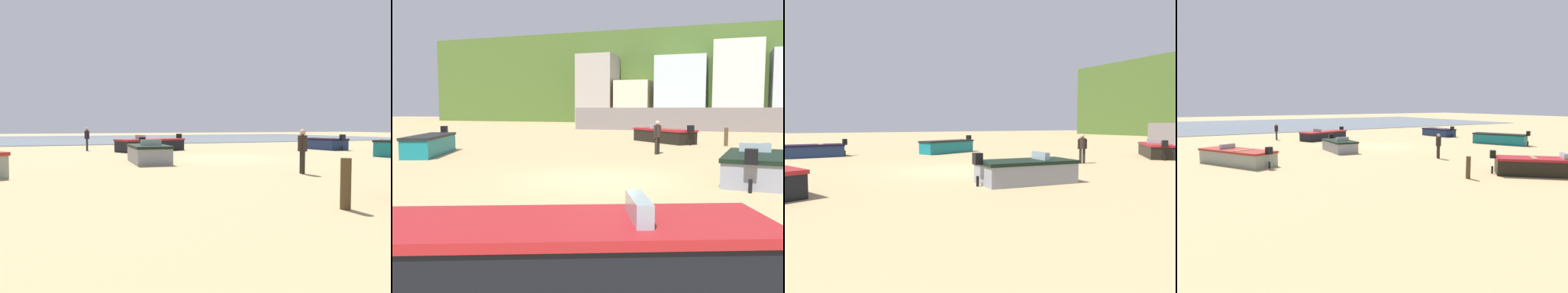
{
  "view_description": "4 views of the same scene",
  "coord_description": "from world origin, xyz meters",
  "views": [
    {
      "loc": [
        9.81,
        20.04,
        1.74
      ],
      "look_at": [
        1.83,
        0.4,
        0.69
      ],
      "focal_mm": 38.08,
      "sensor_mm": 36.0,
      "label": 1
    },
    {
      "loc": [
        3.67,
        -12.29,
        2.2
      ],
      "look_at": [
        -2.12,
        5.13,
        0.51
      ],
      "focal_mm": 38.31,
      "sensor_mm": 36.0,
      "label": 2
    },
    {
      "loc": [
        15.34,
        -6.67,
        2.15
      ],
      "look_at": [
        0.7,
        1.23,
        1.13
      ],
      "focal_mm": 33.58,
      "sensor_mm": 36.0,
      "label": 3
    },
    {
      "loc": [
        16.64,
        25.74,
        3.6
      ],
      "look_at": [
        3.85,
        4.76,
        0.7
      ],
      "focal_mm": 33.95,
      "sensor_mm": 36.0,
      "label": 4
    }
  ],
  "objects": [
    {
      "name": "boat_black_0",
      "position": [
        -0.15,
        14.74,
        0.45
      ],
      "size": [
        4.51,
        4.38,
        1.2
      ],
      "rotation": [
        0.0,
        0.0,
        0.81
      ],
      "color": "black",
      "rests_on": "ground"
    },
    {
      "name": "ground_plane",
      "position": [
        0.0,
        0.0,
        0.0
      ],
      "size": [
        160.0,
        160.0,
        0.0
      ],
      "primitive_type": "plane",
      "color": "tan"
    },
    {
      "name": "townhouse_centre_left",
      "position": [
        -2.34,
        47.21,
        4.64
      ],
      "size": [
        6.74,
        6.43,
        9.27
      ],
      "primitive_type": "cube",
      "color": "#AFC6C8",
      "rests_on": "ground"
    },
    {
      "name": "boat_black_5",
      "position": [
        1.89,
        -7.7,
        0.44
      ],
      "size": [
        5.23,
        3.31,
        1.17
      ],
      "rotation": [
        0.0,
        0.0,
        5.08
      ],
      "color": "black",
      "rests_on": "ground"
    },
    {
      "name": "townhouse_far_left",
      "position": [
        -14.41,
        46.83,
        4.96
      ],
      "size": [
        5.19,
        5.67,
        9.93
      ],
      "primitive_type": "cube",
      "color": "#9A938D",
      "rests_on": "ground"
    },
    {
      "name": "harbor_pier",
      "position": [
        -1.05,
        30.0,
        1.14
      ],
      "size": [
        20.62,
        2.4,
        2.28
      ],
      "primitive_type": "cube",
      "color": "slate",
      "rests_on": "ground"
    },
    {
      "name": "boat_grey_1",
      "position": [
        4.5,
        1.07,
        0.44
      ],
      "size": [
        1.98,
        3.91,
        1.16
      ],
      "rotation": [
        0.0,
        0.0,
        6.19
      ],
      "color": "gray",
      "rests_on": "ground"
    },
    {
      "name": "headland_hill",
      "position": [
        0.0,
        66.0,
        7.01
      ],
      "size": [
        90.0,
        32.0,
        14.01
      ],
      "primitive_type": "cube",
      "color": "#415B26",
      "rests_on": "ground"
    },
    {
      "name": "mooring_post_near_water",
      "position": [
        3.69,
        13.28,
        0.54
      ],
      "size": [
        0.22,
        0.22,
        1.07
      ],
      "primitive_type": "cylinder",
      "color": "#473721",
      "rests_on": "ground"
    },
    {
      "name": "boat_teal_4",
      "position": [
        -9.66,
        4.04,
        0.48
      ],
      "size": [
        2.86,
        4.75,
        1.27
      ],
      "rotation": [
        0.0,
        0.0,
        3.52
      ],
      "color": "#126B75",
      "rests_on": "ground"
    },
    {
      "name": "townhouse_left",
      "position": [
        -8.95,
        46.8,
        3.04
      ],
      "size": [
        4.8,
        5.6,
        6.07
      ],
      "primitive_type": "cube",
      "color": "beige",
      "rests_on": "ground"
    },
    {
      "name": "beach_walker_distant",
      "position": [
        0.56,
        7.61,
        0.95
      ],
      "size": [
        0.44,
        0.53,
        1.62
      ],
      "rotation": [
        0.0,
        0.0,
        4.34
      ],
      "color": "black",
      "rests_on": "ground"
    },
    {
      "name": "townhouse_centre_right",
      "position": [
        4.94,
        46.51,
        5.49
      ],
      "size": [
        6.18,
        5.03,
        10.99
      ],
      "primitive_type": "cube",
      "color": "beige",
      "rests_on": "ground"
    }
  ]
}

